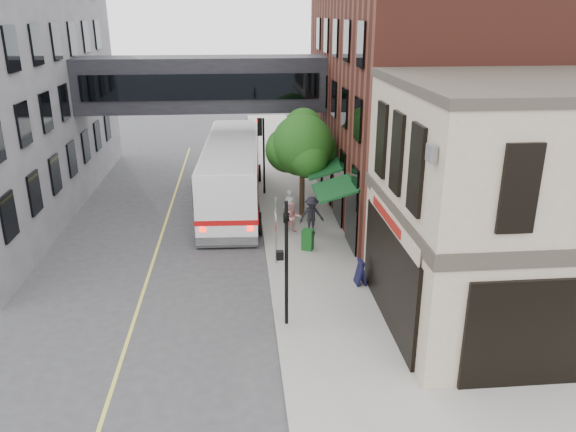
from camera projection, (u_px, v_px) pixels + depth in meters
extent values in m
plane|color=#38383A|center=(280.00, 361.00, 17.75)|extent=(120.00, 120.00, 0.00)
cube|color=gray|center=(296.00, 210.00, 30.99)|extent=(4.00, 60.00, 0.15)
cube|color=tan|center=(539.00, 210.00, 18.99)|extent=(10.00, 8.00, 8.15)
cube|color=#38332B|center=(539.00, 208.00, 18.97)|extent=(10.12, 8.12, 0.50)
cube|color=#38332B|center=(560.00, 83.00, 17.54)|extent=(10.12, 8.12, 0.30)
cube|color=black|center=(389.00, 275.00, 19.33)|extent=(0.14, 6.40, 3.40)
cube|color=black|center=(388.00, 275.00, 19.32)|extent=(0.04, 5.90, 3.00)
cube|color=maroon|center=(386.00, 216.00, 19.21)|extent=(0.03, 3.60, 0.32)
cube|color=#56241B|center=(442.00, 78.00, 30.24)|extent=(12.00, 18.00, 14.00)
cube|color=#0B3313|center=(318.00, 159.00, 29.85)|extent=(1.80, 13.00, 0.40)
cube|color=black|center=(203.00, 84.00, 32.10)|extent=(14.00, 3.00, 3.00)
cube|color=black|center=(201.00, 87.00, 30.65)|extent=(13.00, 0.08, 1.40)
cube|color=black|center=(204.00, 81.00, 33.55)|extent=(13.00, 0.08, 1.40)
cylinder|color=black|center=(286.00, 264.00, 18.83)|extent=(0.12, 0.12, 4.50)
cube|color=black|center=(280.00, 255.00, 18.70)|extent=(0.25, 0.22, 0.30)
imported|color=black|center=(286.00, 213.00, 18.20)|extent=(0.20, 0.16, 1.00)
cylinder|color=black|center=(264.00, 156.00, 32.87)|extent=(0.12, 0.12, 4.50)
cube|color=black|center=(260.00, 151.00, 32.73)|extent=(0.25, 0.22, 0.30)
cube|color=black|center=(260.00, 127.00, 32.25)|extent=(0.28, 0.28, 1.00)
sphere|color=#FF0C05|center=(257.00, 121.00, 32.11)|extent=(0.18, 0.18, 0.18)
cylinder|color=gray|center=(276.00, 231.00, 23.77)|extent=(0.08, 0.08, 3.00)
cube|color=white|center=(275.00, 215.00, 23.53)|extent=(0.03, 0.75, 0.22)
cube|color=#0C591E|center=(275.00, 203.00, 23.34)|extent=(0.03, 0.70, 0.18)
cube|color=#B20C0C|center=(276.00, 226.00, 23.70)|extent=(0.03, 0.30, 0.40)
cylinder|color=#382619|center=(302.00, 190.00, 29.57)|extent=(0.28, 0.28, 2.80)
sphere|color=#174512|center=(302.00, 145.00, 28.75)|extent=(3.20, 3.20, 3.20)
sphere|color=#174512|center=(316.00, 150.00, 29.42)|extent=(2.20, 2.20, 2.20)
sphere|color=#174512|center=(288.00, 150.00, 29.07)|extent=(2.40, 2.40, 2.40)
sphere|color=#174512|center=(303.00, 127.00, 29.04)|extent=(2.00, 2.00, 2.00)
cube|color=#D8CC4C|center=(159.00, 244.00, 26.68)|extent=(0.12, 40.00, 0.01)
cube|color=white|center=(232.00, 172.00, 31.54)|extent=(3.42, 13.32, 3.33)
cube|color=black|center=(232.00, 162.00, 31.35)|extent=(3.48, 13.09, 1.21)
cube|color=#B20C0C|center=(233.00, 182.00, 31.74)|extent=(3.49, 13.34, 0.25)
cylinder|color=black|center=(199.00, 225.00, 27.41)|extent=(0.39, 1.16, 1.15)
cylinder|color=black|center=(258.00, 224.00, 27.54)|extent=(0.39, 1.16, 1.15)
cylinder|color=black|center=(214.00, 174.00, 36.03)|extent=(0.39, 1.16, 1.15)
cylinder|color=black|center=(258.00, 173.00, 36.16)|extent=(0.39, 1.16, 1.15)
imported|color=beige|center=(290.00, 206.00, 28.72)|extent=(0.72, 0.60, 1.70)
imported|color=pink|center=(293.00, 218.00, 27.39)|extent=(0.82, 0.68, 1.55)
imported|color=black|center=(312.00, 215.00, 27.18)|extent=(1.32, 0.90, 1.89)
cube|color=#114E18|center=(308.00, 240.00, 25.51)|extent=(0.61, 0.59, 0.96)
cube|color=black|center=(361.00, 272.00, 22.26)|extent=(0.41, 0.60, 1.01)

